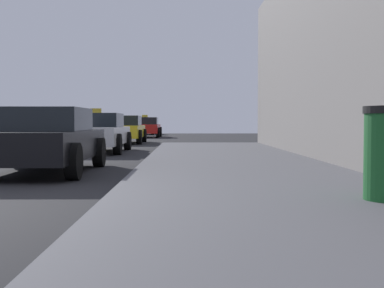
{
  "coord_description": "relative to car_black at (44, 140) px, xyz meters",
  "views": [
    {
      "loc": [
        2.93,
        -6.13,
        1.0
      ],
      "look_at": [
        3.01,
        1.1,
        0.7
      ],
      "focal_mm": 51.21,
      "sensor_mm": 36.0,
      "label": 1
    }
  ],
  "objects": [
    {
      "name": "car_yellow",
      "position": [
        -0.1,
        14.6,
        0.0
      ],
      "size": [
        1.93,
        4.4,
        1.27
      ],
      "rotation": [
        0.0,
        0.0,
        3.14
      ],
      "color": "yellow",
      "rests_on": "ground_plane"
    },
    {
      "name": "car_silver",
      "position": [
        -0.61,
        32.06,
        0.0
      ],
      "size": [
        2.0,
        4.27,
        1.27
      ],
      "rotation": [
        0.0,
        0.0,
        3.14
      ],
      "color": "#B7B7BF",
      "rests_on": "ground_plane"
    },
    {
      "name": "car_white",
      "position": [
        -0.18,
        7.15,
        0.0
      ],
      "size": [
        2.05,
        4.47,
        1.43
      ],
      "rotation": [
        0.0,
        0.0,
        3.14
      ],
      "color": "white",
      "rests_on": "ground_plane"
    },
    {
      "name": "car_black",
      "position": [
        0.0,
        0.0,
        0.0
      ],
      "size": [
        1.96,
        4.3,
        1.27
      ],
      "rotation": [
        0.0,
        0.0,
        3.14
      ],
      "color": "black",
      "rests_on": "ground_plane"
    },
    {
      "name": "sidewalk",
      "position": [
        3.85,
        -4.59,
        -0.57
      ],
      "size": [
        4.0,
        32.0,
        0.15
      ],
      "primitive_type": "cube",
      "color": "#5B5B60",
      "rests_on": "ground_plane"
    },
    {
      "name": "car_red",
      "position": [
        0.15,
        24.36,
        0.0
      ],
      "size": [
        2.07,
        4.19,
        1.43
      ],
      "rotation": [
        0.0,
        0.0,
        3.14
      ],
      "color": "red",
      "rests_on": "ground_plane"
    }
  ]
}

